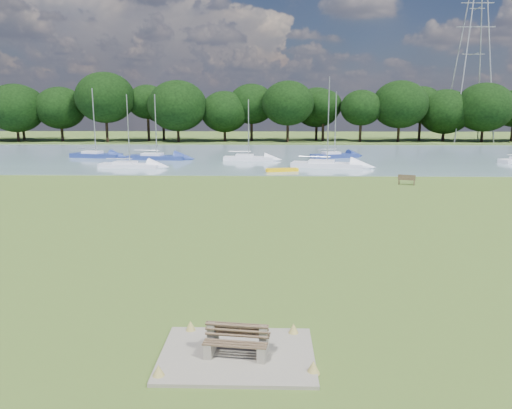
{
  "coord_description": "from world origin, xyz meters",
  "views": [
    {
      "loc": [
        0.85,
        -26.58,
        6.74
      ],
      "look_at": [
        0.19,
        -2.0,
        1.89
      ],
      "focal_mm": 35.0,
      "sensor_mm": 36.0,
      "label": 1
    }
  ],
  "objects_px": {
    "sailboat_4": "(248,157)",
    "sailboat_6": "(95,154)",
    "bench_pair": "(237,340)",
    "pylon": "(476,26)",
    "riverbank_bench": "(407,180)",
    "sailboat_7": "(326,163)",
    "sailboat_2": "(334,154)",
    "sailboat_5": "(129,164)",
    "sailboat_8": "(156,156)",
    "kayak": "(282,170)"
  },
  "relations": [
    {
      "from": "sailboat_4",
      "to": "sailboat_6",
      "type": "distance_m",
      "value": 20.62
    },
    {
      "from": "pylon",
      "to": "sailboat_8",
      "type": "relative_size",
      "value": 4.16
    },
    {
      "from": "riverbank_bench",
      "to": "sailboat_5",
      "type": "xyz_separation_m",
      "value": [
        -27.54,
        11.41,
        -0.01
      ]
    },
    {
      "from": "sailboat_2",
      "to": "sailboat_5",
      "type": "xyz_separation_m",
      "value": [
        -24.09,
        -11.2,
        -0.09
      ]
    },
    {
      "from": "riverbank_bench",
      "to": "sailboat_2",
      "type": "relative_size",
      "value": 0.18
    },
    {
      "from": "sailboat_6",
      "to": "sailboat_7",
      "type": "height_order",
      "value": "sailboat_7"
    },
    {
      "from": "sailboat_8",
      "to": "bench_pair",
      "type": "bearing_deg",
      "value": -68.63
    },
    {
      "from": "bench_pair",
      "to": "pylon",
      "type": "height_order",
      "value": "pylon"
    },
    {
      "from": "kayak",
      "to": "sailboat_5",
      "type": "height_order",
      "value": "sailboat_5"
    },
    {
      "from": "sailboat_5",
      "to": "sailboat_6",
      "type": "distance_m",
      "value": 13.03
    },
    {
      "from": "riverbank_bench",
      "to": "sailboat_4",
      "type": "bearing_deg",
      "value": 146.89
    },
    {
      "from": "kayak",
      "to": "sailboat_7",
      "type": "distance_m",
      "value": 6.22
    },
    {
      "from": "bench_pair",
      "to": "sailboat_5",
      "type": "distance_m",
      "value": 44.64
    },
    {
      "from": "sailboat_4",
      "to": "sailboat_7",
      "type": "bearing_deg",
      "value": -33.06
    },
    {
      "from": "riverbank_bench",
      "to": "pylon",
      "type": "distance_m",
      "value": 62.6
    },
    {
      "from": "pylon",
      "to": "sailboat_5",
      "type": "bearing_deg",
      "value": -141.78
    },
    {
      "from": "pylon",
      "to": "sailboat_7",
      "type": "height_order",
      "value": "pylon"
    },
    {
      "from": "sailboat_6",
      "to": "sailboat_7",
      "type": "bearing_deg",
      "value": -5.38
    },
    {
      "from": "pylon",
      "to": "sailboat_2",
      "type": "relative_size",
      "value": 3.98
    },
    {
      "from": "pylon",
      "to": "sailboat_4",
      "type": "xyz_separation_m",
      "value": [
        -40.24,
        -34.44,
        -20.6
      ]
    },
    {
      "from": "bench_pair",
      "to": "sailboat_7",
      "type": "height_order",
      "value": "sailboat_7"
    },
    {
      "from": "sailboat_7",
      "to": "sailboat_8",
      "type": "bearing_deg",
      "value": 173.22
    },
    {
      "from": "sailboat_8",
      "to": "kayak",
      "type": "bearing_deg",
      "value": -29.69
    },
    {
      "from": "bench_pair",
      "to": "kayak",
      "type": "height_order",
      "value": "bench_pair"
    },
    {
      "from": "bench_pair",
      "to": "kayak",
      "type": "xyz_separation_m",
      "value": [
        2.17,
        39.17,
        -0.26
      ]
    },
    {
      "from": "bench_pair",
      "to": "sailboat_4",
      "type": "distance_m",
      "value": 49.59
    },
    {
      "from": "sailboat_4",
      "to": "sailboat_5",
      "type": "bearing_deg",
      "value": -146.45
    },
    {
      "from": "bench_pair",
      "to": "sailboat_6",
      "type": "xyz_separation_m",
      "value": [
        -22.18,
        52.82,
        0.08
      ]
    },
    {
      "from": "bench_pair",
      "to": "sailboat_6",
      "type": "height_order",
      "value": "sailboat_6"
    },
    {
      "from": "sailboat_7",
      "to": "bench_pair",
      "type": "bearing_deg",
      "value": -85.72
    },
    {
      "from": "pylon",
      "to": "sailboat_6",
      "type": "distance_m",
      "value": 71.19
    },
    {
      "from": "bench_pair",
      "to": "sailboat_8",
      "type": "xyz_separation_m",
      "value": [
        -13.6,
        50.64,
        0.04
      ]
    },
    {
      "from": "riverbank_bench",
      "to": "sailboat_4",
      "type": "height_order",
      "value": "sailboat_4"
    },
    {
      "from": "sailboat_6",
      "to": "bench_pair",
      "type": "bearing_deg",
      "value": -53.82
    },
    {
      "from": "sailboat_7",
      "to": "sailboat_8",
      "type": "height_order",
      "value": "sailboat_7"
    },
    {
      "from": "riverbank_bench",
      "to": "sailboat_7",
      "type": "xyz_separation_m",
      "value": [
        -5.64,
        12.1,
        0.08
      ]
    },
    {
      "from": "sailboat_2",
      "to": "sailboat_6",
      "type": "xyz_separation_m",
      "value": [
        -31.55,
        -0.53,
        0.02
      ]
    },
    {
      "from": "sailboat_2",
      "to": "sailboat_4",
      "type": "height_order",
      "value": "sailboat_2"
    },
    {
      "from": "riverbank_bench",
      "to": "sailboat_6",
      "type": "relative_size",
      "value": 0.17
    },
    {
      "from": "sailboat_7",
      "to": "sailboat_5",
      "type": "bearing_deg",
      "value": -164.4
    },
    {
      "from": "sailboat_2",
      "to": "sailboat_8",
      "type": "bearing_deg",
      "value": 165.29
    },
    {
      "from": "sailboat_2",
      "to": "sailboat_5",
      "type": "distance_m",
      "value": 26.56
    },
    {
      "from": "pylon",
      "to": "sailboat_5",
      "type": "relative_size",
      "value": 4.28
    },
    {
      "from": "riverbank_bench",
      "to": "bench_pair",
      "type": "bearing_deg",
      "value": -93.64
    },
    {
      "from": "bench_pair",
      "to": "sailboat_5",
      "type": "height_order",
      "value": "sailboat_5"
    },
    {
      "from": "bench_pair",
      "to": "pylon",
      "type": "distance_m",
      "value": 94.65
    },
    {
      "from": "pylon",
      "to": "sailboat_7",
      "type": "distance_m",
      "value": 55.62
    },
    {
      "from": "sailboat_5",
      "to": "sailboat_6",
      "type": "height_order",
      "value": "sailboat_6"
    },
    {
      "from": "kayak",
      "to": "bench_pair",
      "type": "bearing_deg",
      "value": -107.17
    },
    {
      "from": "sailboat_5",
      "to": "sailboat_7",
      "type": "distance_m",
      "value": 21.91
    }
  ]
}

